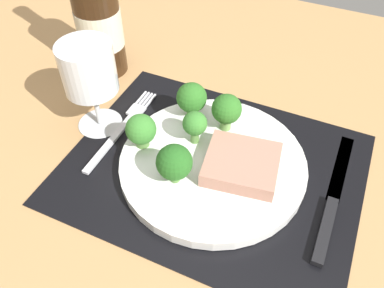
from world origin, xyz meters
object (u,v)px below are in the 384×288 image
wine_glass (89,73)px  steak (240,167)px  fork (122,128)px  wine_bottle (98,18)px  plate (213,164)px  knife (332,203)px

wine_glass → steak: bearing=-4.2°
steak → wine_glass: bearing=175.8°
fork → wine_bottle: size_ratio=0.67×
steak → fork: 20.08cm
plate → wine_glass: (-19.66, 1.27, 8.72)cm
steak → wine_glass: 24.80cm
wine_bottle → wine_glass: (7.14, -12.99, -0.26)cm
fork → wine_glass: size_ratio=1.34×
knife → steak: bearing=-174.0°
plate → wine_glass: wine_glass is taller
plate → knife: size_ratio=1.13×
wine_bottle → plate: bearing=-28.0°
steak → knife: (12.48, 1.02, -2.39)cm
plate → wine_glass: bearing=176.3°
steak → knife: bearing=4.7°
wine_glass → wine_bottle: bearing=118.8°
fork → wine_bottle: 19.46cm
fork → wine_bottle: wine_bottle is taller
fork → knife: 32.33cm
fork → wine_glass: (-3.94, -0.15, 9.27)cm
knife → wine_glass: wine_glass is taller
plate → fork: plate is taller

